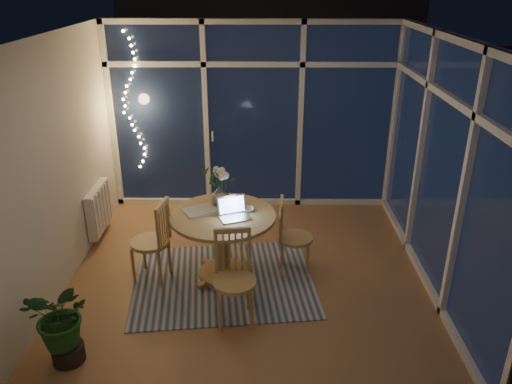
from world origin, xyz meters
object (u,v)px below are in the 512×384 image
dining_table (224,246)px  chair_left (150,240)px  potted_plant (63,325)px  chair_front (234,280)px  flower_vase (219,196)px  laptop (235,208)px  chair_right (295,236)px

dining_table → chair_left: (-0.80, -0.05, 0.09)m
dining_table → potted_plant: bearing=-133.4°
chair_front → flower_vase: size_ratio=4.53×
laptop → chair_front: bearing=-109.2°
chair_right → potted_plant: chair_right is taller
laptop → dining_table: bearing=125.9°
laptop → chair_right: bearing=-3.8°
chair_right → laptop: (-0.66, -0.21, 0.44)m
chair_right → laptop: size_ratio=2.87×
flower_vase → potted_plant: 2.08m
chair_left → laptop: laptop is taller
dining_table → potted_plant: size_ratio=1.49×
dining_table → chair_right: 0.80m
chair_right → laptop: 0.82m
laptop → flower_vase: bearing=97.5°
chair_front → potted_plant: 1.54m
dining_table → chair_front: size_ratio=1.19×
dining_table → chair_front: 0.81m
flower_vase → potted_plant: bearing=-127.2°
dining_table → laptop: (0.13, -0.09, 0.50)m
potted_plant → chair_left: bearing=69.9°
chair_left → chair_front: (0.96, -0.74, -0.00)m
chair_front → chair_right: bearing=47.8°
chair_right → laptop: laptop is taller
chair_front → laptop: (-0.02, 0.70, 0.41)m
laptop → flower_vase: size_ratio=1.49×
chair_front → flower_vase: (-0.21, 1.04, 0.40)m
chair_right → chair_left: bearing=100.1°
chair_left → flower_vase: (0.74, 0.30, 0.40)m
chair_right → flower_vase: flower_vase is taller
chair_front → flower_vase: bearing=94.3°
dining_table → chair_left: chair_left is taller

